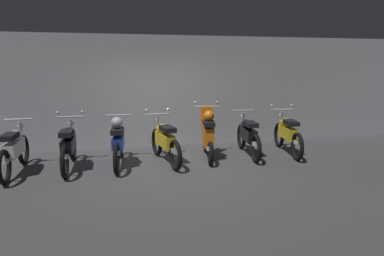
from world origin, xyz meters
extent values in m
plane|color=#424244|center=(0.00, 0.00, 0.00)|extent=(80.00, 80.00, 0.00)
cube|color=#ADADB2|center=(0.00, 2.37, 1.45)|extent=(16.00, 0.30, 2.90)
torus|color=black|center=(-3.03, 1.20, 0.33)|extent=(0.10, 0.65, 0.65)
torus|color=black|center=(-3.04, -0.10, 0.33)|extent=(0.10, 0.65, 0.65)
cube|color=silver|center=(-3.04, 0.55, 0.52)|extent=(0.23, 0.83, 0.28)
ellipsoid|color=silver|center=(-3.03, 0.71, 0.73)|extent=(0.27, 0.44, 0.22)
cube|color=black|center=(-3.04, 0.37, 0.80)|extent=(0.25, 0.52, 0.10)
cylinder|color=#B7BABF|center=(-3.03, 1.10, 1.02)|extent=(0.56, 0.04, 0.04)
cylinder|color=#B7BABF|center=(-3.03, 1.15, 0.65)|extent=(0.06, 0.16, 0.65)
sphere|color=silver|center=(-3.03, 1.15, 0.87)|extent=(0.12, 0.12, 0.12)
cube|color=white|center=(-3.04, -0.07, 0.43)|extent=(0.16, 0.01, 0.10)
torus|color=black|center=(-2.02, 1.31, 0.33)|extent=(0.09, 0.65, 0.65)
torus|color=black|center=(-2.03, 0.01, 0.33)|extent=(0.09, 0.65, 0.65)
cube|color=black|center=(-2.02, 0.66, 0.52)|extent=(0.22, 0.83, 0.28)
ellipsoid|color=black|center=(-2.02, 0.82, 0.73)|extent=(0.26, 0.44, 0.22)
cube|color=black|center=(-2.02, 0.48, 0.80)|extent=(0.24, 0.52, 0.10)
cylinder|color=#B7BABF|center=(-2.02, 1.21, 1.02)|extent=(0.56, 0.04, 0.04)
sphere|color=#B7BABF|center=(-2.28, 1.21, 1.12)|extent=(0.07, 0.07, 0.07)
sphere|color=#B7BABF|center=(-1.76, 1.21, 1.12)|extent=(0.07, 0.07, 0.07)
cylinder|color=#B7BABF|center=(-2.02, 1.26, 0.65)|extent=(0.06, 0.16, 0.65)
sphere|color=silver|center=(-2.02, 1.26, 0.87)|extent=(0.12, 0.12, 0.12)
cube|color=white|center=(-2.03, 0.04, 0.43)|extent=(0.16, 0.01, 0.10)
torus|color=black|center=(-0.96, 1.34, 0.33)|extent=(0.14, 0.66, 0.65)
torus|color=black|center=(-1.06, 0.04, 0.33)|extent=(0.14, 0.66, 0.65)
cube|color=#1E389E|center=(-1.01, 0.69, 0.52)|extent=(0.28, 0.85, 0.28)
ellipsoid|color=#1E389E|center=(-1.00, 0.84, 0.73)|extent=(0.29, 0.46, 0.22)
cube|color=black|center=(-1.03, 0.51, 0.80)|extent=(0.28, 0.54, 0.10)
cylinder|color=#B7BABF|center=(-0.97, 1.23, 1.02)|extent=(0.56, 0.08, 0.04)
cylinder|color=#B7BABF|center=(-0.97, 1.28, 0.65)|extent=(0.07, 0.16, 0.65)
sphere|color=silver|center=(-0.97, 1.28, 0.87)|extent=(0.12, 0.12, 0.12)
cube|color=white|center=(-1.06, 0.07, 0.43)|extent=(0.16, 0.02, 0.10)
sphere|color=#9EA0A8|center=(-1.03, 0.51, 0.97)|extent=(0.24, 0.24, 0.24)
torus|color=black|center=(-0.11, 1.31, 0.33)|extent=(0.20, 0.66, 0.65)
torus|color=black|center=(0.11, 0.03, 0.33)|extent=(0.20, 0.66, 0.65)
cube|color=gold|center=(0.00, 0.67, 0.52)|extent=(0.36, 0.86, 0.28)
ellipsoid|color=gold|center=(-0.03, 0.82, 0.73)|extent=(0.33, 0.48, 0.22)
cube|color=black|center=(0.03, 0.49, 0.80)|extent=(0.33, 0.55, 0.10)
cylinder|color=#B7BABF|center=(-0.09, 1.21, 1.02)|extent=(0.56, 0.13, 0.04)
sphere|color=#B7BABF|center=(-0.35, 1.16, 1.12)|extent=(0.07, 0.07, 0.07)
sphere|color=#B7BABF|center=(0.16, 1.25, 1.12)|extent=(0.07, 0.07, 0.07)
cylinder|color=#B7BABF|center=(-0.10, 1.26, 0.65)|extent=(0.08, 0.17, 0.65)
sphere|color=silver|center=(-0.10, 1.26, 0.87)|extent=(0.12, 0.12, 0.12)
cube|color=white|center=(0.11, 0.06, 0.43)|extent=(0.16, 0.04, 0.10)
torus|color=black|center=(1.11, 1.36, 0.27)|extent=(0.18, 0.54, 0.53)
torus|color=black|center=(0.91, 0.22, 0.27)|extent=(0.18, 0.54, 0.53)
cube|color=orange|center=(1.01, 0.79, 0.54)|extent=(0.34, 0.76, 0.44)
cube|color=orange|center=(1.07, 1.13, 0.94)|extent=(0.30, 0.17, 0.48)
cube|color=black|center=(0.98, 0.63, 0.85)|extent=(0.32, 0.55, 0.10)
cylinder|color=#B7BABF|center=(1.09, 1.27, 1.16)|extent=(0.56, 0.13, 0.04)
sphere|color=#B7BABF|center=(0.84, 1.31, 1.26)|extent=(0.07, 0.07, 0.07)
sphere|color=#B7BABF|center=(1.35, 1.22, 1.26)|extent=(0.07, 0.07, 0.07)
cylinder|color=#B7BABF|center=(1.10, 1.31, 0.69)|extent=(0.08, 0.16, 0.85)
sphere|color=silver|center=(1.10, 1.31, 1.01)|extent=(0.12, 0.12, 0.12)
cube|color=white|center=(0.92, 0.25, 0.36)|extent=(0.16, 0.04, 0.10)
sphere|color=orange|center=(0.98, 0.63, 1.02)|extent=(0.24, 0.24, 0.24)
torus|color=black|center=(2.10, 1.48, 0.33)|extent=(0.17, 0.66, 0.65)
torus|color=black|center=(1.95, 0.19, 0.33)|extent=(0.17, 0.66, 0.65)
cube|color=black|center=(2.02, 0.84, 0.52)|extent=(0.32, 0.85, 0.28)
ellipsoid|color=black|center=(2.04, 0.99, 0.73)|extent=(0.31, 0.47, 0.22)
cube|color=black|center=(2.00, 0.66, 0.80)|extent=(0.30, 0.55, 0.10)
cylinder|color=#B7BABF|center=(2.09, 1.38, 1.02)|extent=(0.56, 0.10, 0.04)
cylinder|color=#B7BABF|center=(2.10, 1.43, 0.65)|extent=(0.07, 0.16, 0.65)
sphere|color=silver|center=(2.10, 1.43, 0.87)|extent=(0.12, 0.12, 0.12)
cube|color=white|center=(1.95, 0.22, 0.43)|extent=(0.16, 0.03, 0.10)
torus|color=black|center=(3.14, 1.44, 0.33)|extent=(0.19, 0.66, 0.65)
torus|color=black|center=(2.93, 0.15, 0.33)|extent=(0.19, 0.66, 0.65)
cube|color=gold|center=(3.04, 0.80, 0.52)|extent=(0.35, 0.86, 0.28)
ellipsoid|color=gold|center=(3.06, 0.95, 0.73)|extent=(0.33, 0.48, 0.22)
cube|color=black|center=(3.01, 0.62, 0.80)|extent=(0.32, 0.55, 0.10)
cylinder|color=#B7BABF|center=(3.12, 1.34, 1.02)|extent=(0.56, 0.12, 0.04)
sphere|color=#B7BABF|center=(2.87, 1.38, 1.12)|extent=(0.07, 0.07, 0.07)
sphere|color=#B7BABF|center=(3.38, 1.29, 1.12)|extent=(0.07, 0.07, 0.07)
cylinder|color=#B7BABF|center=(3.13, 1.39, 0.65)|extent=(0.08, 0.17, 0.65)
sphere|color=silver|center=(3.13, 1.39, 0.87)|extent=(0.12, 0.12, 0.12)
cube|color=white|center=(2.94, 0.18, 0.43)|extent=(0.16, 0.04, 0.10)
camera|label=1|loc=(-1.03, -6.54, 2.13)|focal=31.55mm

